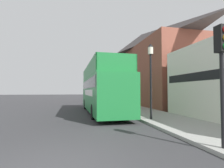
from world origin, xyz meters
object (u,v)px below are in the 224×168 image
at_px(tour_bus, 102,91).
at_px(lamp_post_third, 103,83).
at_px(lamp_post_second, 115,78).
at_px(traffic_signal, 222,58).
at_px(lamp_post_nearest, 151,67).
at_px(parked_car_ahead_of_bus, 95,100).

xyz_separation_m(tour_bus, lamp_post_third, (2.08, 12.09, 1.25)).
xyz_separation_m(tour_bus, lamp_post_second, (2.05, 3.62, 1.41)).
distance_m(traffic_signal, lamp_post_nearest, 5.68).
bearing_deg(parked_car_ahead_of_bus, lamp_post_third, 61.57).
xyz_separation_m(tour_bus, lamp_post_nearest, (2.36, -4.85, 1.52)).
relative_size(tour_bus, lamp_post_third, 2.63).
height_order(tour_bus, traffic_signal, tour_bus).
distance_m(tour_bus, parked_car_ahead_of_bus, 9.20).
relative_size(tour_bus, traffic_signal, 2.98).
bearing_deg(traffic_signal, lamp_post_second, 90.25).
height_order(traffic_signal, lamp_post_third, lamp_post_third).
height_order(lamp_post_second, lamp_post_third, lamp_post_second).
distance_m(parked_car_ahead_of_bus, lamp_post_third, 4.15).
height_order(traffic_signal, lamp_post_nearest, lamp_post_nearest).
distance_m(traffic_signal, lamp_post_second, 14.12).
height_order(parked_car_ahead_of_bus, lamp_post_third, lamp_post_third).
distance_m(parked_car_ahead_of_bus, traffic_signal, 19.79).
height_order(tour_bus, lamp_post_third, lamp_post_third).
relative_size(traffic_signal, lamp_post_second, 0.83).
bearing_deg(parked_car_ahead_of_bus, lamp_post_second, -76.88).
relative_size(traffic_signal, lamp_post_nearest, 0.80).
height_order(parked_car_ahead_of_bus, lamp_post_nearest, lamp_post_nearest).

